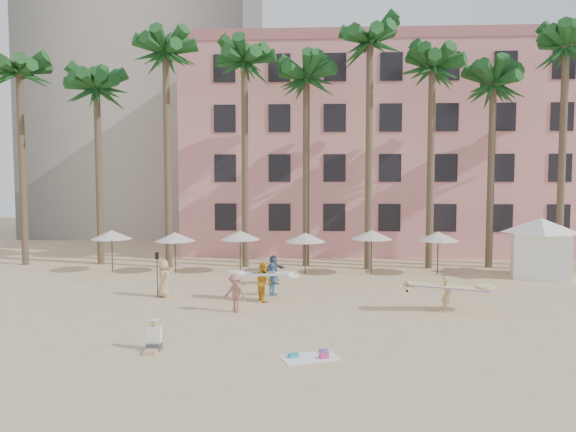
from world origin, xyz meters
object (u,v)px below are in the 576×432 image
(cabana, at_px, (540,242))
(carrier_white, at_px, (264,280))
(pink_hotel, at_px, (402,153))
(carrier_yellow, at_px, (447,291))

(cabana, distance_m, carrier_white, 17.22)
(pink_hotel, height_order, carrier_yellow, pink_hotel)
(cabana, bearing_deg, pink_hotel, 113.21)
(pink_hotel, bearing_deg, carrier_white, -115.51)
(cabana, height_order, carrier_yellow, cabana)
(cabana, xyz_separation_m, carrier_yellow, (-7.59, -8.47, -1.15))
(pink_hotel, height_order, cabana, pink_hotel)
(pink_hotel, distance_m, carrier_white, 23.92)
(cabana, relative_size, carrier_yellow, 1.61)
(carrier_white, bearing_deg, pink_hotel, 64.49)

